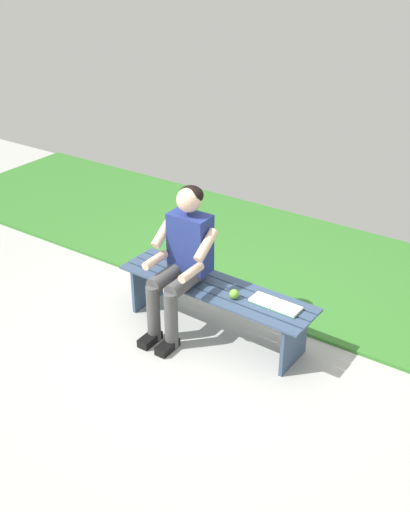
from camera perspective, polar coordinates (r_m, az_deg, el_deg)
ground_plane at (r=5.14m, az=-15.57°, el=-8.53°), size 10.00×7.00×0.04m
grass_strip at (r=6.19m, az=8.24°, el=-0.52°), size 9.00×2.13×0.03m
bench_near at (r=4.94m, az=0.98°, el=-3.94°), size 1.74×0.49×0.44m
person_seated at (r=4.82m, az=-2.23°, el=-0.07°), size 0.50×0.69×1.25m
apple at (r=4.72m, az=2.79°, el=-3.64°), size 0.08×0.08×0.08m
book_open at (r=4.67m, az=6.71°, el=-4.62°), size 0.42×0.17×0.02m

